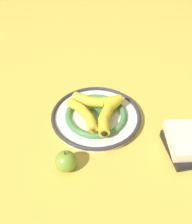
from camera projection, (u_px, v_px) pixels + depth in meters
ground_plane at (100, 113)px, 0.99m from camera, size 2.80×2.80×0.00m
decorative_bowl at (96, 116)px, 0.96m from camera, size 0.33×0.33×0.03m
banana_a at (84, 114)px, 0.91m from camera, size 0.15×0.14×0.03m
banana_b at (95, 100)px, 0.97m from camera, size 0.06×0.20×0.04m
banana_c at (109, 113)px, 0.92m from camera, size 0.22×0.08×0.04m
apple at (66, 161)px, 0.79m from camera, size 0.07×0.07×0.08m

